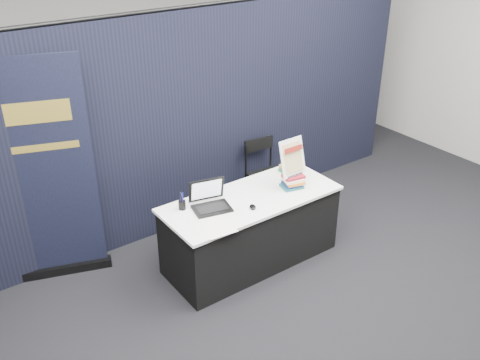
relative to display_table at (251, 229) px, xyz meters
The scene contains 15 objects.
floor 0.67m from the display_table, 90.00° to the right, with size 8.00×8.00×0.00m, color black.
wall_back 3.71m from the display_table, 90.00° to the left, with size 8.00×0.02×3.50m, color #A6A39D.
drape_partition 1.33m from the display_table, 90.00° to the left, with size 6.00×0.08×2.40m, color black.
display_table is the anchor object (origin of this frame).
laptop 0.63m from the display_table, 169.72° to the left, with size 0.40×0.35×0.26m.
mouse 0.44m from the display_table, 123.19° to the right, with size 0.06×0.10×0.03m, color black.
brochure_left 0.76m from the display_table, 152.45° to the right, with size 0.28×0.20×0.00m, color white.
brochure_mid 0.71m from the display_table, 167.84° to the right, with size 0.33×0.23×0.00m, color white.
brochure_right 0.50m from the display_table, 163.98° to the right, with size 0.28×0.20×0.00m, color white.
pen_cup 0.81m from the display_table, 162.70° to the left, with size 0.07×0.07×0.09m, color black.
book_stack_tall 0.65m from the display_table, 10.16° to the right, with size 0.23×0.20×0.13m.
book_stack_short 0.83m from the display_table, 18.20° to the left, with size 0.20×0.16×0.08m.
info_sign 0.84m from the display_table, ahead, with size 0.29×0.14×0.39m.
pullup_banner 2.01m from the display_table, 150.31° to the left, with size 0.92×0.40×2.22m.
stacking_chair 1.08m from the display_table, 43.48° to the left, with size 0.44×0.44×0.87m.
Camera 1 is at (-2.77, -3.09, 3.37)m, focal length 40.00 mm.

